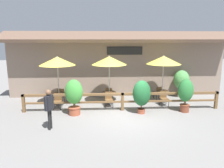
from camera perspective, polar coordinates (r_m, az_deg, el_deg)
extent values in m
plane|color=slate|center=(10.76, 3.32, -8.65)|extent=(60.00, 60.00, 0.00)
cube|color=gray|center=(14.40, 1.43, 3.97)|extent=(14.00, 0.40, 3.60)
cube|color=brown|center=(13.72, 1.67, 12.28)|extent=(14.28, 1.48, 0.70)
cube|color=black|center=(14.10, 3.33, 8.69)|extent=(2.28, 0.04, 0.52)
cube|color=brown|center=(11.49, 2.76, -2.64)|extent=(10.40, 0.14, 0.11)
cube|color=brown|center=(11.60, 2.74, -4.65)|extent=(10.40, 0.10, 0.09)
cube|color=brown|center=(12.18, -22.11, -4.73)|extent=(0.14, 0.14, 0.95)
cube|color=brown|center=(11.60, 2.74, -4.65)|extent=(0.14, 0.14, 0.95)
cube|color=brown|center=(13.18, 25.56, -3.81)|extent=(0.14, 0.14, 0.95)
cylinder|color=#B7B2A8|center=(12.71, -13.80, -0.22)|extent=(0.06, 0.06, 2.37)
cone|color=#EAD64C|center=(12.51, -14.10, 5.85)|extent=(2.00, 2.00, 0.47)
sphere|color=#B2ADA3|center=(12.49, -14.16, 6.92)|extent=(0.07, 0.07, 0.07)
cylinder|color=#4C3826|center=(12.82, -13.69, -2.40)|extent=(0.80, 0.80, 0.05)
cylinder|color=#333333|center=(12.91, -13.62, -3.94)|extent=(0.07, 0.07, 0.66)
cylinder|color=#333333|center=(13.00, -13.55, -5.28)|extent=(0.44, 0.44, 0.03)
cube|color=brown|center=(12.21, -14.04, -4.50)|extent=(0.42, 0.42, 0.05)
cube|color=brown|center=(12.33, -13.93, -3.25)|extent=(0.40, 0.04, 0.40)
cylinder|color=#2D2D2D|center=(12.12, -15.03, -5.73)|extent=(0.04, 0.04, 0.38)
cylinder|color=#2D2D2D|center=(12.05, -13.25, -5.74)|extent=(0.04, 0.04, 0.38)
cylinder|color=#2D2D2D|center=(12.48, -14.70, -5.21)|extent=(0.04, 0.04, 0.38)
cylinder|color=#2D2D2D|center=(12.41, -12.97, -5.22)|extent=(0.04, 0.04, 0.38)
cube|color=brown|center=(13.58, -13.21, -2.81)|extent=(0.49, 0.49, 0.05)
cube|color=brown|center=(13.34, -13.25, -2.08)|extent=(0.40, 0.11, 0.40)
cylinder|color=#2D2D2D|center=(13.82, -12.40, -3.45)|extent=(0.04, 0.04, 0.38)
cylinder|color=#2D2D2D|center=(13.82, -13.97, -3.52)|extent=(0.04, 0.04, 0.38)
cylinder|color=#2D2D2D|center=(13.45, -12.35, -3.86)|extent=(0.04, 0.04, 0.38)
cylinder|color=#2D2D2D|center=(13.45, -13.97, -3.94)|extent=(0.04, 0.04, 0.38)
cylinder|color=#B7B2A8|center=(12.63, -0.72, 0.05)|extent=(0.06, 0.06, 2.37)
cone|color=#EAD64C|center=(12.43, -0.74, 6.16)|extent=(2.00, 2.00, 0.47)
sphere|color=#B2ADA3|center=(12.40, -0.74, 7.24)|extent=(0.07, 0.07, 0.07)
cylinder|color=#4C3826|center=(12.74, -0.72, -2.15)|extent=(0.80, 0.80, 0.05)
cylinder|color=#333333|center=(12.83, -0.71, -3.70)|extent=(0.07, 0.07, 0.66)
cylinder|color=#333333|center=(12.92, -0.71, -5.05)|extent=(0.44, 0.44, 0.03)
cube|color=brown|center=(12.17, -0.79, -4.19)|extent=(0.45, 0.45, 0.05)
cube|color=brown|center=(12.29, -0.91, -2.94)|extent=(0.40, 0.07, 0.40)
cylinder|color=#2D2D2D|center=(12.03, -1.56, -5.46)|extent=(0.04, 0.04, 0.38)
cylinder|color=#2D2D2D|center=(12.08, 0.23, -5.38)|extent=(0.04, 0.04, 0.38)
cylinder|color=#2D2D2D|center=(12.39, -1.78, -4.94)|extent=(0.04, 0.04, 0.38)
cylinder|color=#2D2D2D|center=(12.44, -0.03, -4.87)|extent=(0.04, 0.04, 0.38)
cube|color=brown|center=(13.45, -0.78, -2.64)|extent=(0.47, 0.47, 0.05)
cube|color=brown|center=(13.21, -0.86, -1.90)|extent=(0.40, 0.09, 0.40)
cylinder|color=#2D2D2D|center=(13.67, 0.09, -3.33)|extent=(0.04, 0.04, 0.38)
cylinder|color=#2D2D2D|center=(13.71, -1.50, -3.30)|extent=(0.04, 0.04, 0.38)
cylinder|color=#2D2D2D|center=(13.31, -0.04, -3.76)|extent=(0.04, 0.04, 0.38)
cylinder|color=#2D2D2D|center=(13.34, -1.67, -3.72)|extent=(0.04, 0.04, 0.38)
cylinder|color=#B7B2A8|center=(13.23, 13.05, 0.28)|extent=(0.06, 0.06, 2.37)
cone|color=#EAD64C|center=(13.04, 13.33, 6.11)|extent=(2.00, 2.00, 0.47)
sphere|color=#B2ADA3|center=(13.02, 13.38, 7.14)|extent=(0.07, 0.07, 0.07)
cylinder|color=#4C3826|center=(13.34, 12.95, -1.82)|extent=(0.80, 0.80, 0.05)
cylinder|color=#333333|center=(13.43, 12.89, -3.30)|extent=(0.07, 0.07, 0.66)
cylinder|color=#333333|center=(13.51, 12.82, -4.59)|extent=(0.44, 0.44, 0.03)
cube|color=brown|center=(12.75, 13.52, -3.78)|extent=(0.46, 0.46, 0.05)
cube|color=brown|center=(12.86, 13.25, -2.59)|extent=(0.40, 0.07, 0.40)
cylinder|color=#2D2D2D|center=(12.57, 12.99, -5.00)|extent=(0.04, 0.04, 0.38)
cylinder|color=#2D2D2D|center=(12.71, 14.59, -4.89)|extent=(0.04, 0.04, 0.38)
cylinder|color=#2D2D2D|center=(12.91, 12.38, -4.53)|extent=(0.04, 0.04, 0.38)
cylinder|color=#2D2D2D|center=(13.05, 13.94, -4.43)|extent=(0.04, 0.04, 0.38)
cube|color=brown|center=(14.03, 11.85, -2.28)|extent=(0.51, 0.51, 0.05)
cube|color=brown|center=(13.82, 12.28, -1.56)|extent=(0.40, 0.14, 0.40)
cylinder|color=#2D2D2D|center=(14.34, 12.10, -2.88)|extent=(0.04, 0.04, 0.38)
cylinder|color=#2D2D2D|center=(14.16, 10.76, -3.02)|extent=(0.04, 0.04, 0.38)
cylinder|color=#2D2D2D|center=(14.02, 12.87, -3.25)|extent=(0.04, 0.04, 0.38)
cylinder|color=#2D2D2D|center=(13.84, 11.52, -3.39)|extent=(0.04, 0.04, 0.38)
cylinder|color=#9E4C33|center=(11.20, -9.76, -6.92)|extent=(0.57, 0.57, 0.40)
cylinder|color=#9E4C33|center=(11.14, -9.79, -6.05)|extent=(0.61, 0.61, 0.04)
cylinder|color=brown|center=(11.08, -9.83, -5.04)|extent=(0.10, 0.10, 0.37)
ellipsoid|color=#3D8E38|center=(10.92, -9.93, -2.03)|extent=(0.88, 0.79, 1.24)
cylinder|color=brown|center=(12.06, 18.41, -6.00)|extent=(0.46, 0.46, 0.39)
cylinder|color=brown|center=(12.01, 18.47, -5.20)|extent=(0.49, 0.49, 0.04)
cylinder|color=brown|center=(11.96, 18.53, -4.29)|extent=(0.08, 0.08, 0.36)
ellipsoid|color=#287033|center=(11.82, 18.71, -1.61)|extent=(0.78, 0.70, 1.18)
cylinder|color=#9E4C33|center=(11.36, 7.64, -7.02)|extent=(0.38, 0.38, 0.23)
cylinder|color=#9E4C33|center=(11.33, 7.65, -6.57)|extent=(0.41, 0.41, 0.04)
cylinder|color=brown|center=(11.26, 7.68, -5.53)|extent=(0.07, 0.07, 0.39)
ellipsoid|color=#1E5B2D|center=(11.09, 7.77, -2.40)|extent=(0.91, 0.81, 1.31)
cylinder|color=#B7AD99|center=(15.01, 17.46, -2.51)|extent=(0.35, 0.35, 0.38)
cylinder|color=#B7AD99|center=(14.97, 17.50, -1.87)|extent=(0.38, 0.38, 0.04)
cylinder|color=brown|center=(14.92, 17.55, -1.12)|extent=(0.06, 0.06, 0.36)
ellipsoid|color=#4C934C|center=(14.81, 17.69, 1.10)|extent=(1.00, 0.90, 1.21)
cylinder|color=black|center=(9.55, -16.12, -9.06)|extent=(0.10, 0.10, 0.86)
cylinder|color=black|center=(9.69, -15.70, -8.72)|extent=(0.10, 0.10, 0.86)
cube|color=black|center=(9.39, -16.16, -4.67)|extent=(0.31, 0.50, 0.61)
cylinder|color=black|center=(9.16, -16.85, -5.12)|extent=(0.08, 0.08, 0.58)
cylinder|color=black|center=(9.62, -15.50, -4.24)|extent=(0.08, 0.08, 0.58)
sphere|color=brown|center=(9.28, -16.31, -2.10)|extent=(0.23, 0.23, 0.23)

